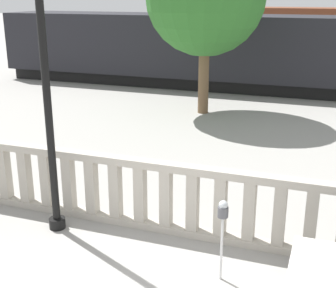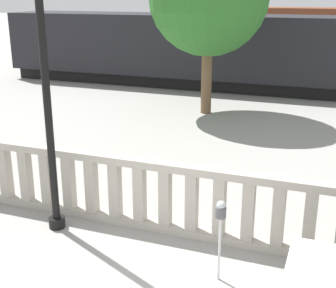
% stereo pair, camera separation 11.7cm
% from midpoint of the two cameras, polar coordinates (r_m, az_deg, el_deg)
% --- Properties ---
extents(balustrade, '(15.42, 0.24, 1.36)m').
position_cam_midpoint_polar(balustrade, '(8.52, 0.97, -6.82)').
color(balustrade, '#ADA599').
rests_on(balustrade, ground).
extents(lamppost, '(0.40, 0.40, 5.62)m').
position_cam_midpoint_polar(lamppost, '(8.27, -15.42, 11.58)').
color(lamppost, black).
rests_on(lamppost, ground).
extents(parking_meter, '(0.16, 0.16, 1.33)m').
position_cam_midpoint_polar(parking_meter, '(7.09, 6.22, -8.87)').
color(parking_meter, silver).
rests_on(parking_meter, ground).
extents(train_near, '(19.84, 3.11, 3.89)m').
position_cam_midpoint_polar(train_near, '(22.11, 4.81, 11.43)').
color(train_near, black).
rests_on(train_near, ground).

